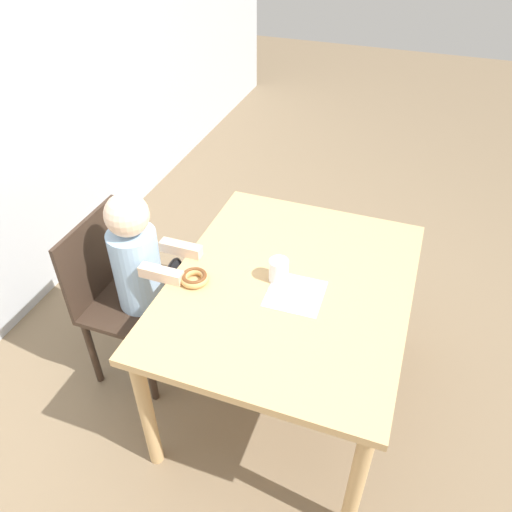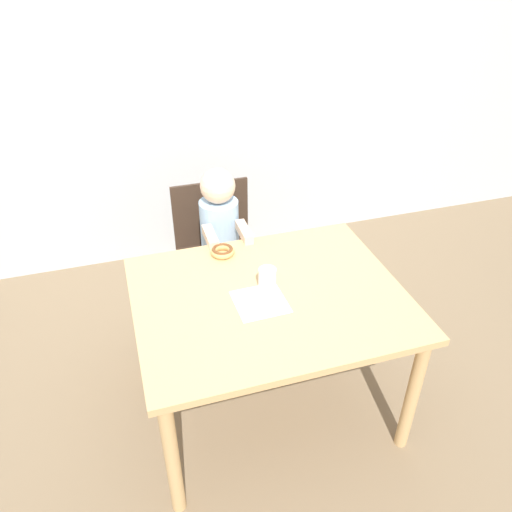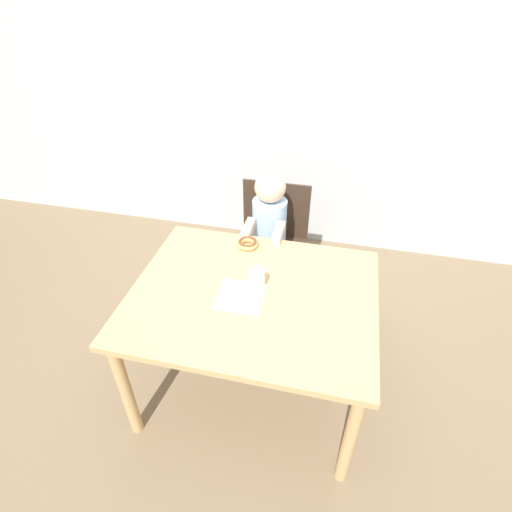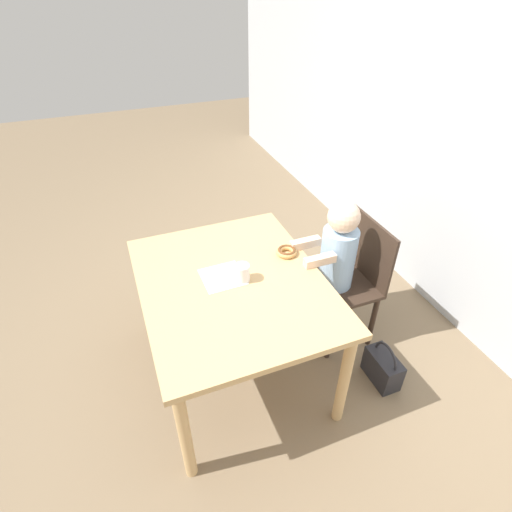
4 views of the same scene
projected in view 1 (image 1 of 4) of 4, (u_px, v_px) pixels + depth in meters
name	position (u px, v px, depth m)	size (l,w,h in m)	color
ground_plane	(284.00, 390.00, 2.51)	(12.00, 12.00, 0.00)	#7A664C
dining_table	(290.00, 299.00, 2.12)	(1.20, 0.97, 0.72)	tan
chair	(123.00, 294.00, 2.40)	(0.46, 0.39, 0.86)	#38281E
child_figure	(141.00, 286.00, 2.31)	(0.23, 0.39, 1.03)	#99BCE0
donut	(194.00, 278.00, 2.06)	(0.12, 0.12, 0.04)	tan
napkin	(295.00, 294.00, 2.01)	(0.23, 0.23, 0.00)	white
handbag	(175.00, 286.00, 2.96)	(0.25, 0.13, 0.30)	#232328
cup	(279.00, 270.00, 2.05)	(0.08, 0.08, 0.10)	white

